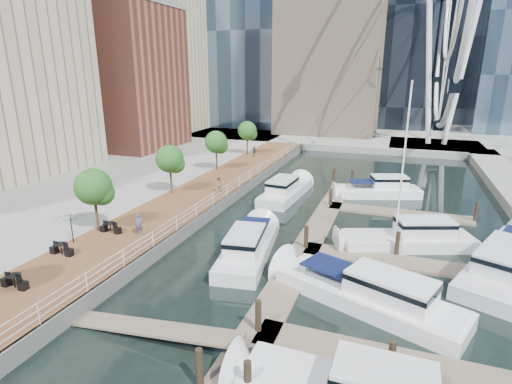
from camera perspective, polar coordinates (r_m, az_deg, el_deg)
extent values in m
plane|color=black|center=(22.71, -5.33, -15.16)|extent=(520.00, 520.00, 0.00)
cube|color=brown|center=(38.51, -8.07, -0.80)|extent=(6.00, 60.00, 1.00)
cube|color=#595954|center=(37.25, -3.98, -1.27)|extent=(0.25, 60.00, 1.00)
cube|color=gray|center=(120.21, 16.03, 10.58)|extent=(200.00, 114.00, 1.00)
cube|color=gray|center=(70.53, 24.24, 5.87)|extent=(14.00, 12.00, 1.00)
cube|color=#6D6051|center=(30.32, 7.98, -6.51)|extent=(2.00, 32.00, 0.20)
cube|color=#6D6051|center=(19.42, 18.61, -21.96)|extent=(12.00, 2.00, 0.20)
cube|color=#6D6051|center=(28.01, 19.33, -9.37)|extent=(12.00, 2.00, 0.20)
cube|color=#6D6051|center=(37.31, 19.67, -2.86)|extent=(12.00, 2.00, 0.20)
cube|color=brown|center=(64.17, -17.57, 15.08)|extent=(12.00, 14.00, 20.00)
cube|color=#BCAD8E|center=(80.77, -14.28, 18.36)|extent=(14.00, 16.00, 28.00)
cylinder|color=white|center=(69.47, 23.47, 17.06)|extent=(0.80, 0.80, 26.00)
cylinder|color=white|center=(69.87, 27.72, 16.55)|extent=(0.80, 0.80, 26.00)
cylinder|color=#3F2B1C|center=(30.75, -21.80, -3.06)|extent=(0.20, 0.20, 2.40)
sphere|color=#265B1E|center=(30.15, -22.22, 0.71)|extent=(2.60, 2.60, 2.60)
cylinder|color=#3F2B1C|center=(38.38, -12.04, 1.58)|extent=(0.20, 0.20, 2.40)
sphere|color=#265B1E|center=(37.90, -12.23, 4.65)|extent=(2.60, 2.60, 2.60)
cylinder|color=#3F2B1C|center=(46.91, -5.65, 4.59)|extent=(0.20, 0.20, 2.40)
sphere|color=#265B1E|center=(46.52, -5.72, 7.12)|extent=(2.60, 2.60, 2.60)
cylinder|color=#3F2B1C|center=(55.93, -1.24, 6.63)|extent=(0.20, 0.20, 2.40)
sphere|color=#265B1E|center=(55.60, -1.26, 8.76)|extent=(2.60, 2.60, 2.60)
imported|color=#4A4A63|center=(29.13, -16.39, -4.49)|extent=(0.67, 0.58, 1.55)
imported|color=#866F5C|center=(38.03, -5.40, 1.06)|extent=(0.76, 0.87, 1.53)
imported|color=#373F45|center=(54.25, -0.25, 5.83)|extent=(0.92, 0.49, 1.50)
imported|color=#0E330F|center=(29.30, -24.85, -4.75)|extent=(2.66, 2.69, 2.05)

